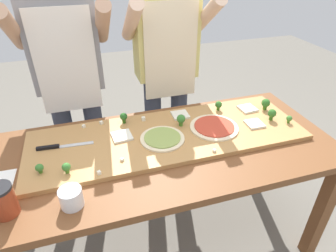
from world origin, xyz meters
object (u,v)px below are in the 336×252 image
Objects in this scene: broccoli_floret_back_right at (124,117)px; broccoli_floret_center_right at (219,105)px; pizza_whole_pesto_green at (162,138)px; pizza_slice_center at (180,115)px; chefs_knife at (57,147)px; broccoli_floret_back_left at (289,119)px; cheese_crumble_b at (143,119)px; cook_right at (166,62)px; cheese_crumble_c at (99,173)px; cook_left at (69,72)px; cheese_crumble_f at (214,151)px; broccoli_floret_back_mid at (181,119)px; flour_cup at (71,199)px; cheese_crumble_d at (101,123)px; prep_table at (166,161)px; pizza_slice_near_left at (122,136)px; broccoli_floret_front_mid at (266,103)px; pizza_slice_far_right at (247,108)px; broccoli_floret_front_right at (66,167)px; pizza_whole_tomato_red at (214,127)px; broccoli_floret_center_left at (39,168)px; cheese_crumble_e at (84,126)px; cheese_crumble_a at (122,160)px; pizza_slice_far_left at (254,124)px; sauce_jar at (3,201)px.

broccoli_floret_center_right is at bearing -2.18° from broccoli_floret_back_right.
pizza_whole_pesto_green reaches higher than pizza_slice_center.
chefs_knife is 0.95m from broccoli_floret_center_right.
broccoli_floret_back_left is (0.32, -0.26, -0.01)m from broccoli_floret_center_right.
pizza_slice_center is 4.59× the size of cheese_crumble_b.
cheese_crumble_c is at bearing -125.81° from cook_right.
pizza_slice_center is at bearing -32.20° from cook_left.
pizza_whole_pesto_green is 16.93× the size of cheese_crumble_f.
flour_cup is at bearing -146.48° from broccoli_floret_back_mid.
broccoli_floret_back_left is 1.07m from cheese_crumble_d.
prep_table is 0.29m from cheese_crumble_b.
broccoli_floret_back_left is (0.73, -0.02, 0.15)m from prep_table.
broccoli_floret_back_right reaches higher than cheese_crumble_f.
pizza_slice_near_left is 1.45× the size of broccoli_floret_front_mid.
chefs_knife reaches higher than pizza_slice_center.
pizza_slice_far_right is 0.65m from cheese_crumble_b.
broccoli_floret_back_mid is 0.74× the size of flour_cup.
pizza_whole_tomato_red is at bearing 10.20° from broccoli_floret_front_right.
broccoli_floret_back_mid is 0.66m from broccoli_floret_front_right.
broccoli_floret_center_left is 0.03× the size of cook_left.
pizza_whole_tomato_red is 0.73m from cheese_crumble_e.
broccoli_floret_front_mid is 5.09× the size of cheese_crumble_f.
pizza_slice_far_right is 0.61m from cook_right.
pizza_slice_near_left is (-0.20, 0.08, -0.00)m from pizza_whole_pesto_green.
prep_table is at bearing -107.28° from cook_right.
pizza_whole_pesto_green reaches higher than pizza_slice_far_right.
broccoli_floret_back_right is 4.64× the size of cheese_crumble_a.
broccoli_floret_front_right is 0.18m from flour_cup.
broccoli_floret_front_right is 0.99m from cook_right.
pizza_slice_far_left is 0.42m from broccoli_floret_back_mid.
flour_cup reaches higher than chefs_knife.
cheese_crumble_f is (0.60, -0.42, -0.00)m from cheese_crumble_e.
pizza_whole_pesto_green is 0.38m from cheese_crumble_d.
broccoli_floret_center_right is at bearing -1.82° from cheese_crumble_b.
broccoli_floret_front_right is at bearing -104.31° from cheese_crumble_e.
pizza_whole_tomato_red is 1.15× the size of pizza_whole_pesto_green.
broccoli_floret_front_mid is at bearing 2.43° from pizza_slice_near_left.
pizza_whole_tomato_red reaches higher than pizza_slice_far_right.
sauce_jar reaches higher than pizza_whole_pesto_green.
broccoli_floret_center_left is at bearing 121.17° from flour_cup.
cheese_crumble_e is 0.39m from cook_left.
broccoli_floret_back_left reaches higher than cheese_crumble_b.
pizza_slice_center is at bearing -3.87° from cheese_crumble_e.
cheese_crumble_e is at bearing 140.12° from pizza_slice_near_left.
pizza_slice_near_left is at bearing 23.36° from broccoli_floret_center_left.
pizza_whole_tomato_red is 4.28× the size of broccoli_floret_back_right.
cheese_crumble_d is at bearing 99.12° from cheese_crumble_a.
cheese_crumble_f is at bearing -32.13° from pizza_slice_near_left.
broccoli_floret_back_left reaches higher than pizza_slice_center.
cheese_crumble_d is at bearing 118.46° from pizza_slice_near_left.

